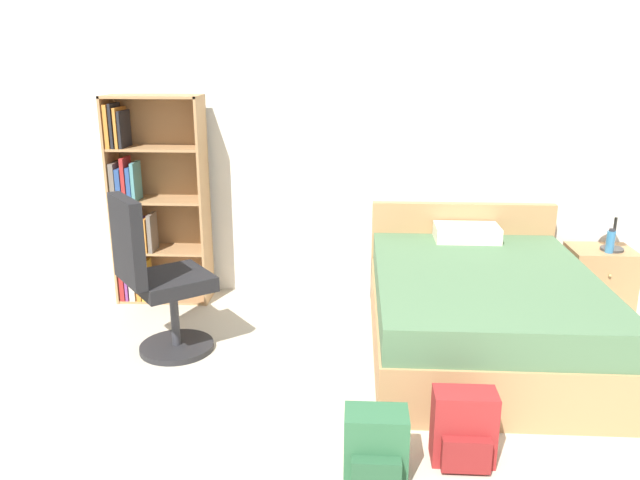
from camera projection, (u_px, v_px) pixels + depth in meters
name	position (u px, v px, depth m)	size (l,w,h in m)	color
wall_back	(392.00, 143.00, 5.13)	(9.00, 0.06, 2.60)	white
bookshelf	(148.00, 207.00, 5.13)	(0.76, 0.32, 1.70)	#AD7F51
bed	(480.00, 308.00, 4.35)	(1.48, 2.00, 0.84)	#AD7F51
office_chair	(158.00, 281.00, 4.20)	(0.72, 0.71, 1.13)	#232326
nightstand	(598.00, 279.00, 5.05)	(0.49, 0.42, 0.51)	#AD7F51
table_lamp	(618.00, 205.00, 4.83)	(0.23, 0.23, 0.49)	#333333
water_bottle	(610.00, 241.00, 4.85)	(0.06, 0.06, 0.19)	teal
backpack_red	(464.00, 429.00, 3.14)	(0.32, 0.23, 0.39)	maroon
backpack_green	(376.00, 447.00, 3.03)	(0.31, 0.27, 0.35)	#2D603D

